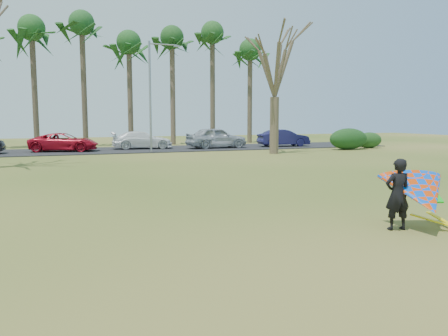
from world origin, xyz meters
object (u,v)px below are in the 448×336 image
object	(u,v)px
car_4	(216,138)
car_5	(283,138)
streetlight	(152,91)
car_3	(142,140)
kite_flyer	(419,194)
bare_tree_right	(275,60)
car_2	(64,142)

from	to	relation	value
car_4	car_5	size ratio (longest dim) A/B	1.12
streetlight	car_4	size ratio (longest dim) A/B	1.60
streetlight	car_3	xyz separation A→B (m)	(-0.15, 3.54, -3.71)
car_3	kite_flyer	bearing A→B (deg)	-173.67
streetlight	kite_flyer	size ratio (longest dim) A/B	3.35
bare_tree_right	car_3	size ratio (longest dim) A/B	1.92
streetlight	car_4	distance (m)	7.12
car_4	car_5	distance (m)	6.20
bare_tree_right	car_3	xyz separation A→B (m)	(-7.99, 7.54, -5.81)
car_5	kite_flyer	size ratio (longest dim) A/B	1.86
bare_tree_right	car_3	bearing A→B (deg)	136.63
car_2	car_3	xyz separation A→B (m)	(5.94, 0.69, 0.02)
car_4	car_2	bearing A→B (deg)	83.51
car_2	car_5	bearing A→B (deg)	-78.25
bare_tree_right	car_5	world-z (taller)	bare_tree_right
streetlight	car_3	bearing A→B (deg)	92.37
car_2	car_3	distance (m)	5.98
bare_tree_right	car_2	size ratio (longest dim) A/B	1.88
bare_tree_right	kite_flyer	distance (m)	22.14
car_2	kite_flyer	xyz separation A→B (m)	(7.00, -27.09, 0.10)
streetlight	car_3	distance (m)	5.13
car_2	car_3	world-z (taller)	car_3
bare_tree_right	car_5	bearing A→B (deg)	55.95
car_5	kite_flyer	xyz separation A→B (m)	(-11.04, -26.31, 0.05)
streetlight	bare_tree_right	bearing A→B (deg)	-27.03
bare_tree_right	car_5	size ratio (longest dim) A/B	2.07
streetlight	car_4	bearing A→B (deg)	21.24
streetlight	kite_flyer	distance (m)	24.52
car_2	car_5	distance (m)	18.05
car_5	car_3	bearing A→B (deg)	88.73
car_4	car_5	bearing A→B (deg)	-94.90
car_2	car_3	bearing A→B (deg)	-69.17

